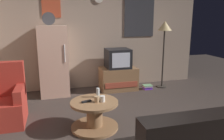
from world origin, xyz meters
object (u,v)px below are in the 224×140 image
fridge (54,61)px  remote_control (86,101)px  mug_ceramic_white (102,99)px  wine_glass (98,93)px  crt_tv (118,58)px  coffee_table (95,115)px  book_stack (147,87)px  mug_ceramic_tan (97,99)px  standing_lamp (165,31)px  tv_stand (118,79)px  armchair (2,103)px

fridge → remote_control: fridge is taller
mug_ceramic_white → remote_control: bearing=168.9°
wine_glass → mug_ceramic_white: 0.21m
crt_tv → wine_glass: crt_tv is taller
crt_tv → coffee_table: size_ratio=0.75×
fridge → wine_glass: size_ratio=11.80×
crt_tv → book_stack: size_ratio=2.59×
mug_ceramic_white → mug_ceramic_tan: (-0.08, 0.00, 0.00)m
fridge → coffee_table: 1.94m
crt_tv → wine_glass: bearing=-116.9°
standing_lamp → remote_control: standing_lamp is taller
crt_tv → standing_lamp: 1.27m
coffee_table → mug_ceramic_tan: 0.27m
standing_lamp → book_stack: (-0.41, -0.07, -1.31)m
tv_stand → book_stack: size_ratio=4.03×
mug_ceramic_tan → standing_lamp: bearing=40.7°
fridge → crt_tv: 1.43m
tv_stand → remote_control: tv_stand is taller
tv_stand → coffee_table: bearing=-117.5°
crt_tv → armchair: crt_tv is taller
standing_lamp → wine_glass: size_ratio=10.60×
coffee_table → book_stack: size_ratio=3.45×
standing_lamp → tv_stand: bearing=175.4°
book_stack → wine_glass: bearing=-136.5°
remote_control → book_stack: 2.36m
mug_ceramic_tan → remote_control: (-0.15, 0.04, -0.03)m
fridge → armchair: (-0.84, -1.22, -0.42)m
standing_lamp → book_stack: size_ratio=7.63×
fridge → mug_ceramic_white: (0.65, -1.83, -0.28)m
mug_ceramic_tan → book_stack: bearing=46.3°
mug_ceramic_tan → remote_control: 0.16m
remote_control → fridge: bearing=84.9°
standing_lamp → mug_ceramic_tan: standing_lamp is taller
tv_stand → crt_tv: bearing=-176.4°
wine_glass → armchair: (-1.47, 0.41, -0.17)m
tv_stand → mug_ceramic_tan: tv_stand is taller
fridge → coffee_table: size_ratio=2.46×
fridge → standing_lamp: size_ratio=1.11×
remote_control → armchair: armchair is taller
crt_tv → remote_control: bearing=-120.1°
fridge → tv_stand: size_ratio=2.11×
tv_stand → mug_ceramic_white: bearing=-113.9°
standing_lamp → coffee_table: standing_lamp is taller
mug_ceramic_tan → armchair: 1.54m
tv_stand → crt_tv: 0.48m
wine_glass → mug_ceramic_tan: wine_glass is taller
standing_lamp → remote_control: bearing=-142.0°
wine_glass → mug_ceramic_tan: size_ratio=1.67×
mug_ceramic_tan → armchair: size_ratio=0.09×
remote_control → armchair: size_ratio=0.16×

